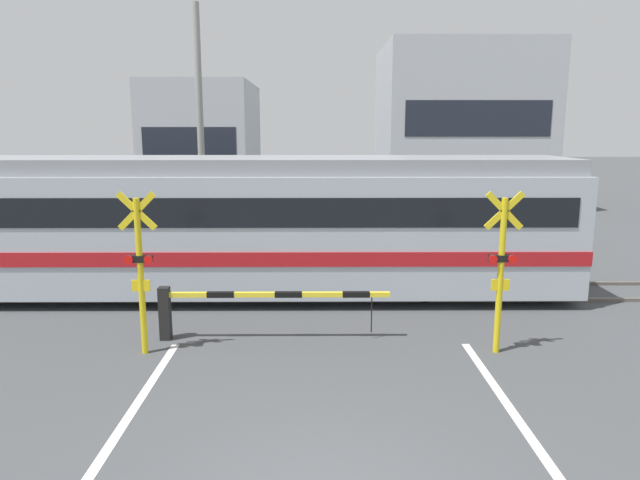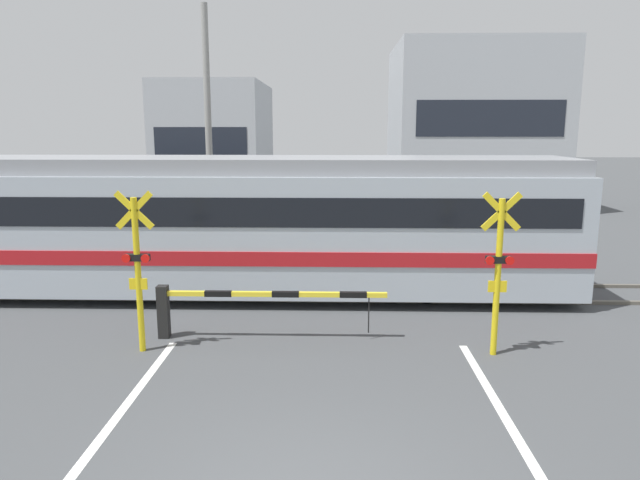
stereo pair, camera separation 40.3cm
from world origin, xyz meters
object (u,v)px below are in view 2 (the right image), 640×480
object	(u,v)px
crossing_barrier_far	(382,240)
crossing_signal_left	(137,265)
pedestrian	(320,218)
commuter_train	(189,221)
crossing_barrier_near	(227,302)
crossing_signal_right	(498,267)

from	to	relation	value
crossing_barrier_far	crossing_signal_left	distance (m)	8.57
crossing_barrier_far	pedestrian	distance (m)	3.35
commuter_train	crossing_barrier_near	xyz separation A→B (m)	(1.46, -3.09, -1.05)
crossing_signal_left	crossing_signal_right	world-z (taller)	same
crossing_barrier_near	crossing_signal_left	distance (m)	1.82
commuter_train	crossing_signal_left	xyz separation A→B (m)	(0.03, -3.78, -0.17)
crossing_barrier_near	crossing_signal_right	xyz separation A→B (m)	(4.87, -0.68, 0.88)
crossing_barrier_near	crossing_signal_left	xyz separation A→B (m)	(-1.43, -0.68, 0.88)
crossing_barrier_near	crossing_signal_left	world-z (taller)	crossing_signal_left
crossing_signal_right	pedestrian	distance (m)	10.30
crossing_barrier_near	crossing_signal_right	world-z (taller)	crossing_signal_right
crossing_signal_left	pedestrian	size ratio (longest dim) A/B	1.73
crossing_signal_left	pedestrian	xyz separation A→B (m)	(2.94, 9.72, -0.63)
crossing_barrier_far	crossing_signal_left	size ratio (longest dim) A/B	1.50
commuter_train	crossing_signal_right	size ratio (longest dim) A/B	6.26
crossing_signal_right	crossing_barrier_near	bearing A→B (deg)	172.01
commuter_train	crossing_barrier_far	size ratio (longest dim) A/B	4.17
crossing_barrier_far	pedestrian	size ratio (longest dim) A/B	2.59
crossing_signal_right	crossing_barrier_far	bearing A→B (deg)	101.56
commuter_train	pedestrian	world-z (taller)	commuter_train
crossing_barrier_near	crossing_barrier_far	world-z (taller)	same
crossing_signal_left	crossing_signal_right	size ratio (longest dim) A/B	1.00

